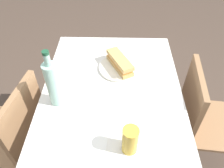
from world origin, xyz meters
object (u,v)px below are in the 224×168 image
object	(u,v)px
knife_near	(126,63)
chair_far	(201,118)
dining_table	(112,103)
beer_glass	(130,140)
plate_near	(120,68)
chair_near	(17,133)
water_bottle	(53,84)
baguette_sandwich_near	(120,62)

from	to	relation	value
knife_near	chair_far	bearing A→B (deg)	70.09
dining_table	beer_glass	distance (m)	0.44
knife_near	plate_near	bearing A→B (deg)	-50.59
chair_near	beer_glass	xyz separation A→B (m)	(0.24, 0.66, 0.35)
dining_table	water_bottle	world-z (taller)	water_bottle
plate_near	chair_near	bearing A→B (deg)	-65.14
knife_near	water_bottle	distance (m)	0.48
chair_far	baguette_sandwich_near	bearing A→B (deg)	-105.09
chair_far	chair_near	xyz separation A→B (m)	(0.14, -1.15, 0.00)
chair_far	plate_near	size ratio (longest dim) A/B	3.41
dining_table	beer_glass	size ratio (longest dim) A/B	7.07
dining_table	chair_far	distance (m)	0.59
chair_near	plate_near	distance (m)	0.74
dining_table	plate_near	bearing A→B (deg)	164.72
chair_far	plate_near	xyz separation A→B (m)	(-0.14, -0.53, 0.29)
dining_table	knife_near	xyz separation A→B (m)	(-0.19, 0.08, 0.16)
knife_near	water_bottle	xyz separation A→B (m)	(0.30, -0.36, 0.11)
chair_far	chair_near	size ratio (longest dim) A/B	1.00
plate_near	water_bottle	bearing A→B (deg)	-50.04
chair_far	chair_near	world-z (taller)	same
beer_glass	plate_near	bearing A→B (deg)	-175.36
knife_near	dining_table	bearing A→B (deg)	-24.08
plate_near	water_bottle	world-z (taller)	water_bottle
chair_far	beer_glass	size ratio (longest dim) A/B	6.10
water_bottle	beer_glass	xyz separation A→B (m)	(0.26, 0.36, -0.06)
chair_near	water_bottle	xyz separation A→B (m)	(-0.02, 0.30, 0.41)
water_bottle	knife_near	bearing A→B (deg)	129.89
chair_near	plate_near	size ratio (longest dim) A/B	3.41
chair_far	knife_near	bearing A→B (deg)	-109.91
chair_near	beer_glass	distance (m)	0.79
dining_table	plate_near	distance (m)	0.21
chair_near	beer_glass	size ratio (longest dim) A/B	6.10
dining_table	chair_far	xyz separation A→B (m)	(-0.01, 0.57, -0.15)
dining_table	beer_glass	bearing A→B (deg)	12.67
chair_near	baguette_sandwich_near	xyz separation A→B (m)	(-0.29, 0.62, 0.33)
dining_table	knife_near	distance (m)	0.26
beer_glass	chair_near	bearing A→B (deg)	-110.10
plate_near	beer_glass	xyz separation A→B (m)	(0.53, 0.04, 0.06)
baguette_sandwich_near	water_bottle	size ratio (longest dim) A/B	0.71
plate_near	baguette_sandwich_near	world-z (taller)	baguette_sandwich_near
baguette_sandwich_near	water_bottle	xyz separation A→B (m)	(0.27, -0.32, 0.08)
dining_table	baguette_sandwich_near	size ratio (longest dim) A/B	4.28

